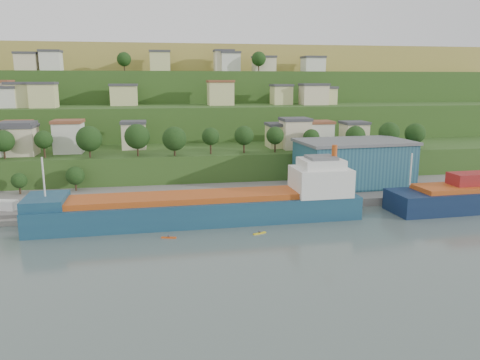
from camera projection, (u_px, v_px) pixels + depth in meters
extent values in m
plane|color=#43514B|center=(227.00, 233.00, 97.42)|extent=(500.00, 500.00, 0.00)
cube|color=slate|center=(284.00, 197.00, 127.78)|extent=(220.00, 26.00, 4.00)
cube|color=#284719|center=(202.00, 179.00, 151.37)|extent=(260.00, 32.00, 20.00)
cube|color=#284719|center=(194.00, 163.00, 180.28)|extent=(280.00, 32.00, 44.00)
cube|color=#284719|center=(189.00, 152.00, 209.18)|extent=(300.00, 32.00, 70.00)
cube|color=olive|center=(181.00, 134.00, 280.47)|extent=(360.00, 120.00, 96.00)
cube|color=silver|center=(5.00, 142.00, 134.46)|extent=(9.77, 7.56, 7.58)
cube|color=brown|center=(4.00, 128.00, 133.58)|extent=(10.37, 8.16, 0.90)
cube|color=beige|center=(17.00, 138.00, 139.54)|extent=(7.64, 8.13, 8.67)
cube|color=brown|center=(16.00, 122.00, 138.54)|extent=(8.24, 8.73, 0.90)
cube|color=silver|center=(19.00, 140.00, 135.38)|extent=(8.85, 8.60, 8.72)
cube|color=#3F3F44|center=(17.00, 123.00, 134.38)|extent=(9.45, 9.20, 0.90)
cube|color=beige|center=(22.00, 141.00, 135.06)|extent=(8.02, 8.31, 7.96)
cube|color=#3F3F44|center=(20.00, 126.00, 134.14)|extent=(8.62, 8.91, 0.90)
cube|color=silver|center=(69.00, 138.00, 139.78)|extent=(8.10, 8.42, 8.87)
cube|color=brown|center=(68.00, 121.00, 138.77)|extent=(8.70, 9.02, 0.90)
cube|color=beige|center=(134.00, 136.00, 147.66)|extent=(7.27, 7.15, 7.93)
cube|color=#3F3F44|center=(133.00, 122.00, 146.74)|extent=(7.87, 7.75, 0.90)
cube|color=#D1CC87|center=(278.00, 137.00, 151.24)|extent=(7.06, 8.60, 6.95)
cube|color=#3F3F44|center=(279.00, 124.00, 150.43)|extent=(7.66, 9.20, 0.90)
cube|color=beige|center=(295.00, 135.00, 148.48)|extent=(8.41, 8.38, 8.81)
cube|color=#3F3F44|center=(295.00, 119.00, 147.47)|extent=(9.01, 8.98, 0.90)
cube|color=silver|center=(318.00, 134.00, 155.58)|extent=(9.07, 7.31, 7.30)
cube|color=brown|center=(318.00, 122.00, 154.73)|extent=(9.67, 7.91, 0.90)
cube|color=beige|center=(354.00, 134.00, 159.85)|extent=(7.89, 7.91, 6.73)
cube|color=#3F3F44|center=(355.00, 123.00, 159.06)|extent=(8.49, 8.51, 0.90)
cube|color=silver|center=(4.00, 98.00, 161.01)|extent=(9.56, 8.44, 6.53)
cube|color=#3F3F44|center=(3.00, 87.00, 160.24)|extent=(10.16, 9.04, 0.90)
cube|color=#D1CC87|center=(22.00, 96.00, 161.71)|extent=(9.15, 7.85, 7.89)
cube|color=#3F3F44|center=(21.00, 83.00, 160.79)|extent=(9.75, 8.45, 0.90)
cube|color=#D1CC87|center=(44.00, 96.00, 160.73)|extent=(8.42, 7.55, 7.90)
cube|color=#3F3F44|center=(43.00, 83.00, 159.82)|extent=(9.02, 8.15, 0.90)
cube|color=#D1CC87|center=(124.00, 96.00, 175.79)|extent=(9.66, 8.15, 7.19)
cube|color=#3F3F44|center=(123.00, 85.00, 174.95)|extent=(10.26, 8.75, 0.90)
cube|color=#D1CC87|center=(220.00, 94.00, 178.22)|extent=(9.36, 8.56, 8.53)
cube|color=brown|center=(220.00, 81.00, 177.24)|extent=(9.96, 9.16, 0.90)
cube|color=#D1CC87|center=(281.00, 95.00, 183.20)|extent=(7.36, 8.07, 6.98)
cube|color=#3F3F44|center=(281.00, 85.00, 182.38)|extent=(7.96, 8.67, 0.90)
cube|color=beige|center=(314.00, 95.00, 181.34)|extent=(9.88, 7.62, 7.28)
cube|color=#3F3F44|center=(314.00, 85.00, 180.49)|extent=(10.48, 8.22, 0.90)
cube|color=#D1CC87|center=(324.00, 97.00, 184.55)|extent=(8.14, 8.87, 6.09)
cube|color=#3F3F44|center=(324.00, 88.00, 183.82)|extent=(8.74, 9.47, 0.90)
cube|color=beige|center=(28.00, 63.00, 186.46)|extent=(8.34, 8.47, 6.43)
cube|color=#3F3F44|center=(27.00, 53.00, 185.69)|extent=(8.94, 9.07, 0.90)
cube|color=silver|center=(51.00, 62.00, 186.73)|extent=(7.73, 7.39, 7.27)
cube|color=#3F3F44|center=(50.00, 51.00, 185.88)|extent=(8.33, 7.99, 0.90)
cube|color=#D1CC87|center=(160.00, 62.00, 203.00)|extent=(8.52, 7.39, 8.13)
cube|color=#3F3F44|center=(160.00, 51.00, 202.06)|extent=(9.12, 7.99, 0.90)
cube|color=beige|center=(224.00, 62.00, 207.62)|extent=(8.27, 7.35, 8.75)
cube|color=#3F3F44|center=(224.00, 51.00, 206.61)|extent=(8.87, 7.95, 0.90)
cube|color=silver|center=(230.00, 63.00, 207.83)|extent=(8.28, 8.93, 7.89)
cube|color=#3F3F44|center=(230.00, 53.00, 206.91)|extent=(8.88, 9.53, 0.90)
cube|color=beige|center=(264.00, 65.00, 208.96)|extent=(9.49, 7.95, 6.11)
cube|color=#3F3F44|center=(264.00, 57.00, 208.23)|extent=(10.09, 8.55, 0.90)
cube|color=silver|center=(313.00, 65.00, 214.98)|extent=(9.26, 8.94, 6.29)
cube|color=#3F3F44|center=(313.00, 57.00, 214.24)|extent=(9.86, 9.54, 0.90)
cylinder|color=#382619|center=(4.00, 153.00, 128.95)|extent=(0.50, 0.50, 3.33)
sphere|color=black|center=(3.00, 141.00, 128.26)|extent=(5.99, 5.99, 5.99)
cylinder|color=#382619|center=(44.00, 151.00, 130.71)|extent=(0.50, 0.50, 3.74)
sphere|color=black|center=(43.00, 140.00, 130.04)|extent=(5.02, 5.02, 5.02)
cylinder|color=#382619|center=(90.00, 152.00, 131.10)|extent=(0.50, 0.50, 3.36)
sphere|color=black|center=(89.00, 139.00, 130.34)|extent=(7.14, 7.14, 7.14)
cylinder|color=#382619|center=(138.00, 150.00, 133.40)|extent=(0.50, 0.50, 3.71)
sphere|color=black|center=(137.00, 136.00, 132.60)|extent=(7.13, 7.13, 7.13)
cylinder|color=#382619|center=(175.00, 151.00, 134.25)|extent=(0.50, 0.50, 3.03)
sphere|color=black|center=(174.00, 139.00, 133.54)|extent=(6.91, 6.91, 6.91)
cylinder|color=#382619|center=(211.00, 148.00, 137.42)|extent=(0.50, 0.50, 3.81)
sphere|color=black|center=(211.00, 136.00, 136.73)|extent=(5.14, 5.14, 5.14)
cylinder|color=#382619|center=(244.00, 147.00, 139.17)|extent=(0.50, 0.50, 3.69)
sphere|color=black|center=(244.00, 136.00, 138.46)|extent=(5.71, 5.71, 5.71)
cylinder|color=#382619|center=(275.00, 146.00, 140.66)|extent=(0.50, 0.50, 3.63)
sphere|color=black|center=(275.00, 135.00, 139.98)|extent=(5.34, 5.34, 5.34)
cylinder|color=#382619|center=(311.00, 147.00, 142.81)|extent=(0.50, 0.50, 2.87)
sphere|color=black|center=(311.00, 137.00, 142.22)|extent=(5.07, 5.07, 5.07)
cylinder|color=#382619|center=(355.00, 146.00, 144.90)|extent=(0.50, 0.50, 2.81)
sphere|color=black|center=(355.00, 136.00, 144.25)|extent=(6.19, 6.19, 6.19)
cylinder|color=#382619|center=(388.00, 144.00, 145.16)|extent=(0.50, 0.50, 3.72)
sphere|color=black|center=(389.00, 133.00, 144.41)|extent=(6.39, 6.39, 6.39)
cylinder|color=#382619|center=(414.00, 144.00, 147.01)|extent=(0.50, 0.50, 3.26)
sphere|color=black|center=(415.00, 133.00, 146.31)|extent=(6.34, 6.34, 6.34)
cylinder|color=#382619|center=(259.00, 67.00, 202.60)|extent=(0.50, 0.50, 3.74)
sphere|color=black|center=(259.00, 59.00, 201.85)|extent=(6.20, 6.20, 6.20)
cylinder|color=#382619|center=(37.00, 102.00, 171.29)|extent=(0.50, 0.50, 2.86)
sphere|color=black|center=(36.00, 95.00, 170.74)|extent=(4.48, 4.48, 4.48)
cylinder|color=#382619|center=(305.00, 99.00, 189.97)|extent=(0.50, 0.50, 3.61)
sphere|color=black|center=(306.00, 91.00, 189.26)|extent=(5.95, 5.95, 5.95)
cylinder|color=#382619|center=(124.00, 67.00, 200.09)|extent=(0.50, 0.50, 3.53)
sphere|color=black|center=(124.00, 59.00, 199.38)|extent=(5.99, 5.99, 5.99)
cube|color=navy|center=(199.00, 215.00, 105.03)|extent=(73.42, 13.15, 7.32)
cube|color=#AC4716|center=(190.00, 197.00, 103.79)|extent=(54.56, 10.63, 1.25)
cube|color=navy|center=(46.00, 201.00, 98.57)|extent=(8.62, 11.69, 2.09)
cube|color=silver|center=(320.00, 181.00, 108.39)|extent=(12.78, 10.73, 6.27)
cube|color=silver|center=(321.00, 163.00, 107.52)|extent=(9.60, 8.57, 2.09)
cube|color=#595B5E|center=(321.00, 157.00, 107.24)|extent=(6.41, 6.41, 0.63)
cylinder|color=#AC4716|center=(334.00, 152.00, 107.51)|extent=(1.28, 1.28, 3.14)
cylinder|color=silver|center=(43.00, 177.00, 97.48)|extent=(0.38, 0.38, 8.36)
cube|color=silver|center=(62.00, 211.00, 99.58)|extent=(14.90, 12.14, 0.26)
cylinder|color=silver|center=(411.00, 169.00, 111.45)|extent=(0.37, 0.37, 7.72)
cube|color=maroon|center=(476.00, 178.00, 115.03)|extent=(13.44, 6.04, 2.87)
cube|color=navy|center=(353.00, 164.00, 132.54)|extent=(31.13, 19.96, 12.00)
cube|color=#595B5E|center=(354.00, 142.00, 131.21)|extent=(32.19, 21.02, 0.80)
cube|color=white|center=(3.00, 207.00, 107.83)|extent=(6.77, 4.31, 2.93)
cube|color=silver|center=(17.00, 211.00, 108.06)|extent=(4.62, 3.01, 0.87)
cube|color=#CE4A12|center=(169.00, 238.00, 94.43)|extent=(3.10, 1.20, 0.23)
sphere|color=#3F3F44|center=(169.00, 236.00, 94.35)|extent=(0.54, 0.54, 0.54)
cube|color=gold|center=(260.00, 233.00, 97.12)|extent=(2.96, 1.61, 0.22)
sphere|color=#3F3F44|center=(260.00, 232.00, 97.04)|extent=(0.52, 0.52, 0.52)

